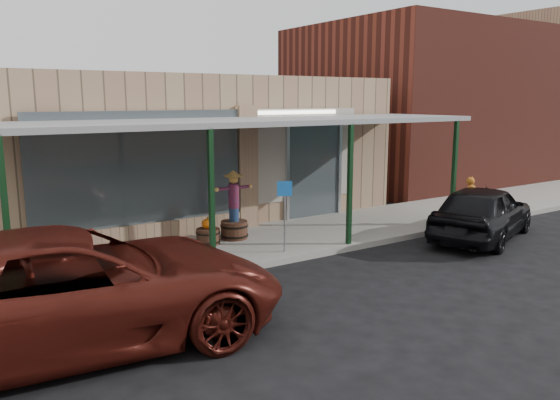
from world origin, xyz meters
TOP-DOWN VIEW (x-y plane):
  - ground at (0.00, 0.00)m, footprint 120.00×120.00m
  - sidewalk at (0.00, 3.60)m, footprint 40.00×3.20m
  - storefront at (-0.00, 8.16)m, footprint 12.00×6.25m
  - awning at (0.00, 3.56)m, footprint 12.00×3.00m
  - block_buildings_near at (2.01, 9.20)m, footprint 61.00×8.00m
  - barrel_scarecrow at (-0.24, 4.10)m, footprint 1.04×0.76m
  - barrel_pumpkin at (-1.02, 3.98)m, footprint 0.63×0.63m
  - handicap_sign at (0.12, 2.40)m, footprint 0.32×0.16m
  - parked_sedan at (5.33, 1.05)m, footprint 4.56×3.06m
  - car_maroon at (-4.91, 0.39)m, footprint 6.49×3.46m

SIDE VIEW (x-z plane):
  - ground at x=0.00m, z-range 0.00..0.00m
  - sidewalk at x=0.00m, z-range 0.00..0.15m
  - barrel_pumpkin at x=-1.02m, z-range 0.05..0.72m
  - parked_sedan at x=5.33m, z-range -0.02..1.47m
  - barrel_scarecrow at x=-0.24m, z-range -0.13..1.59m
  - car_maroon at x=-4.91m, z-range 0.00..1.73m
  - handicap_sign at x=0.12m, z-range 0.38..2.01m
  - storefront at x=0.00m, z-range -0.01..4.19m
  - awning at x=0.00m, z-range 1.49..4.53m
  - block_buildings_near at x=2.01m, z-range -0.23..7.77m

